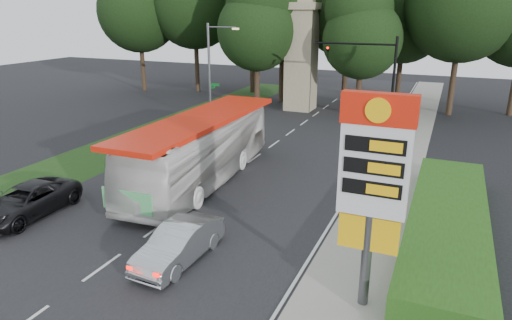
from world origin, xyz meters
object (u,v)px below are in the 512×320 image
at_px(sedan_silver, 179,244).
at_px(suv_charcoal, 26,201).
at_px(traffic_signal_mast, 376,71).
at_px(streetlight_signs, 212,69).
at_px(gas_station_pylon, 373,175).
at_px(monument, 302,54).
at_px(transit_bus, 201,150).

bearing_deg(sedan_silver, suv_charcoal, 178.22).
height_order(traffic_signal_mast, streetlight_signs, streetlight_signs).
distance_m(streetlight_signs, suv_charcoal, 19.69).
distance_m(gas_station_pylon, suv_charcoal, 15.86).
bearing_deg(monument, traffic_signal_mast, -38.00).
relative_size(streetlight_signs, suv_charcoal, 1.55).
xyz_separation_m(gas_station_pylon, monument, (-11.20, 28.01, 0.66)).
bearing_deg(streetlight_signs, traffic_signal_mast, 8.92).
relative_size(gas_station_pylon, traffic_signal_mast, 0.95).
xyz_separation_m(transit_bus, suv_charcoal, (-5.15, -7.07, -1.08)).
distance_m(gas_station_pylon, monument, 30.17).
bearing_deg(gas_station_pylon, suv_charcoal, 177.43).
distance_m(monument, sedan_silver, 28.61).
height_order(gas_station_pylon, transit_bus, gas_station_pylon).
relative_size(streetlight_signs, transit_bus, 0.62).
height_order(gas_station_pylon, streetlight_signs, streetlight_signs).
distance_m(transit_bus, suv_charcoal, 8.81).
bearing_deg(traffic_signal_mast, monument, 142.00).
bearing_deg(suv_charcoal, gas_station_pylon, -4.47).
relative_size(transit_bus, sedan_silver, 2.98).
bearing_deg(sedan_silver, streetlight_signs, 117.44).
distance_m(traffic_signal_mast, monument, 9.76).
relative_size(traffic_signal_mast, transit_bus, 0.56).
height_order(transit_bus, sedan_silver, transit_bus).
height_order(gas_station_pylon, sedan_silver, gas_station_pylon).
distance_m(monument, transit_bus, 20.53).
xyz_separation_m(gas_station_pylon, traffic_signal_mast, (-3.52, 22.00, 0.22)).
xyz_separation_m(streetlight_signs, sedan_silver, (9.33, -19.94, -3.73)).
distance_m(gas_station_pylon, traffic_signal_mast, 22.29).
height_order(monument, suv_charcoal, monument).
distance_m(streetlight_signs, transit_bus, 13.87).
bearing_deg(monument, transit_bus, -87.33).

